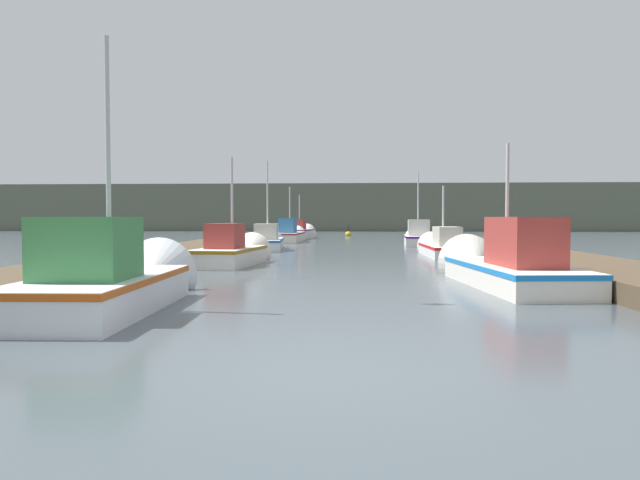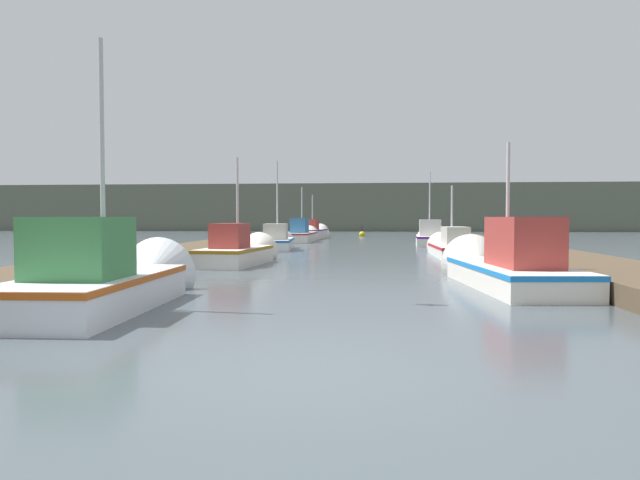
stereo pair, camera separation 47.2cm
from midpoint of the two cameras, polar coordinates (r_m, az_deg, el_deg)
ground_plane at (r=5.98m, az=0.45°, el=-12.66°), size 200.00×200.00×0.00m
dock_left at (r=22.86m, az=-12.15°, el=-1.16°), size 2.91×40.00×0.41m
dock_right at (r=22.58m, az=20.44°, el=-1.29°), size 2.91×40.00×0.41m
distant_shore_ridge at (r=72.14m, az=4.96°, el=3.17°), size 120.00×16.00×5.43m
fishing_boat_0 at (r=10.57m, az=-18.97°, el=-3.73°), size 1.90×5.26×5.07m
fishing_boat_1 at (r=13.88m, az=18.74°, el=-2.41°), size 2.25×6.13×3.79m
fishing_boat_2 at (r=19.17m, az=-7.27°, el=-1.15°), size 1.93×4.71×3.95m
fishing_boat_3 at (r=23.88m, az=13.46°, el=-0.67°), size 1.54×5.53×3.29m
fishing_boat_4 at (r=27.93m, az=-3.78°, el=-0.08°), size 1.81×5.19×4.69m
fishing_boat_5 at (r=32.71m, az=11.27°, el=0.26°), size 1.70×4.92×4.50m
fishing_boat_6 at (r=36.92m, az=-1.40°, el=0.56°), size 1.64×6.10×3.92m
fishing_boat_7 at (r=42.18m, az=-0.40°, el=0.78°), size 2.07×6.00×3.61m
mooring_piling_0 at (r=19.50m, az=18.08°, el=-0.76°), size 0.33×0.33×1.10m
mooring_piling_1 at (r=17.89m, az=19.70°, el=-1.23°), size 0.34×0.34×0.98m
mooring_piling_2 at (r=46.06m, az=-1.37°, el=1.18°), size 0.33×0.33×1.36m
channel_buoy at (r=47.85m, az=4.50°, el=0.57°), size 0.51×0.51×1.01m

